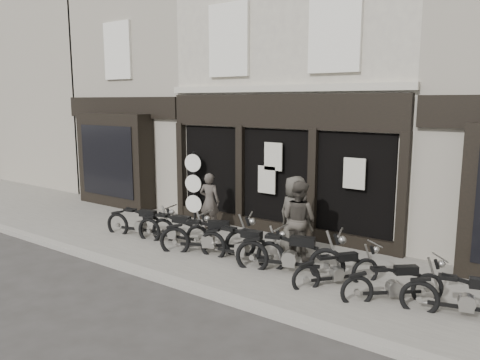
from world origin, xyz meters
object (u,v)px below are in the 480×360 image
Objects in this scene: motorcycle_7 at (467,302)px; man_right at (295,215)px; motorcycle_3 at (242,248)px; man_centre at (299,219)px; motorcycle_0 at (141,226)px; motorcycle_4 at (290,258)px; advert_sign_post at (194,189)px; motorcycle_6 at (394,287)px; motorcycle_2 at (208,240)px; man_left at (210,202)px; motorcycle_5 at (337,273)px; motorcycle_1 at (174,232)px.

man_right is (-4.03, 1.27, 0.65)m from motorcycle_7.
man_centre is at bearing 43.15° from motorcycle_3.
motorcycle_0 is 0.94× the size of motorcycle_4.
motorcycle_4 reaches higher than motorcycle_7.
motorcycle_7 is (4.69, -0.04, -0.03)m from motorcycle_3.
motorcycle_3 is 4.08m from advert_sign_post.
man_centre reaches higher than motorcycle_7.
motorcycle_6 is 0.72× the size of advert_sign_post.
motorcycle_2 is 2.15m from man_left.
motorcycle_2 is 0.95× the size of motorcycle_3.
motorcycle_4 is 3.45m from motorcycle_7.
motorcycle_0 is 2.37m from motorcycle_2.
motorcycle_4 is at bearing -27.75° from motorcycle_2.
motorcycle_4 reaches higher than motorcycle_5.
man_centre is 0.97× the size of man_right.
motorcycle_3 is 1.20× the size of man_right.
motorcycle_0 is 4.61m from motorcycle_4.
man_right is at bearing 56.60° from motorcycle_3.
man_left is at bearing 139.69° from motorcycle_3.
motorcycle_0 is 1.01× the size of motorcycle_2.
motorcycle_6 is (3.47, -0.07, -0.06)m from motorcycle_3.
motorcycle_3 reaches higher than motorcycle_1.
advert_sign_post reaches higher than motorcycle_7.
motorcycle_6 is at bearing -28.91° from motorcycle_2.
motorcycle_5 is (3.31, 0.02, -0.08)m from motorcycle_2.
motorcycle_1 is at bearing -74.78° from advert_sign_post.
man_centre reaches higher than motorcycle_6.
man_right reaches higher than motorcycle_6.
motorcycle_4 is at bearing -11.99° from motorcycle_0.
motorcycle_1 is at bearing 25.49° from man_centre.
man_left reaches higher than motorcycle_6.
advert_sign_post reaches higher than motorcycle_2.
man_right is at bearing 113.97° from motorcycle_6.
man_centre is (-1.42, 0.98, 0.67)m from motorcycle_5.
motorcycle_0 is 0.97× the size of advert_sign_post.
man_left is (-2.30, 1.63, 0.51)m from motorcycle_3.
motorcycle_4 is 1.42× the size of man_left.
advert_sign_post is (-4.62, 2.17, 0.63)m from motorcycle_4.
motorcycle_0 is at bearing 21.64° from man_centre.
motorcycle_1 is at bearing 162.30° from motorcycle_4.
motorcycle_2 is at bearing 114.12° from man_left.
man_right is (2.85, 1.16, 0.63)m from motorcycle_1.
man_right is (1.65, 1.23, 0.61)m from motorcycle_2.
man_centre reaches higher than motorcycle_0.
man_right reaches higher than man_centre.
motorcycle_2 is 3.31m from motorcycle_5.
motorcycle_6 is at bearing 167.05° from motorcycle_7.
motorcycle_1 reaches higher than motorcycle_5.
motorcycle_7 is 1.14× the size of man_centre.
motorcycle_4 reaches higher than motorcycle_6.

